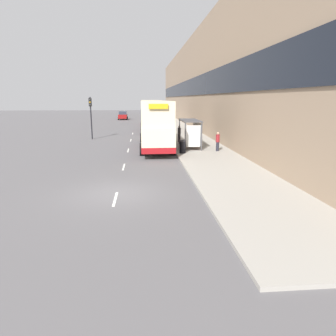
{
  "coord_description": "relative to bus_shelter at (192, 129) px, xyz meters",
  "views": [
    {
      "loc": [
        1.3,
        -14.03,
        4.48
      ],
      "look_at": [
        3.85,
        15.86,
        -2.47
      ],
      "focal_mm": 32.0,
      "sensor_mm": 36.0,
      "label": 1
    }
  ],
  "objects": [
    {
      "name": "lane_mark_4",
      "position": [
        -5.77,
        13.11,
        -1.87
      ],
      "size": [
        0.12,
        2.0,
        0.01
      ],
      "color": "silver",
      "rests_on": "ground_plane"
    },
    {
      "name": "pedestrian_2",
      "position": [
        1.87,
        -1.9,
        -0.91
      ],
      "size": [
        0.32,
        0.32,
        1.61
      ],
      "color": "#23232D",
      "rests_on": "ground_plane"
    },
    {
      "name": "double_decker_bus_ahead",
      "position": [
        -3.29,
        15.8,
        0.41
      ],
      "size": [
        2.85,
        10.12,
        4.3
      ],
      "color": "beige",
      "rests_on": "ground_plane"
    },
    {
      "name": "lane_mark_1",
      "position": [
        -5.77,
        -6.82,
        -1.87
      ],
      "size": [
        0.12,
        2.0,
        0.01
      ],
      "color": "silver",
      "rests_on": "ground_plane"
    },
    {
      "name": "traffic_light_far_kerb",
      "position": [
        -10.17,
        7.83,
        1.27
      ],
      "size": [
        0.3,
        0.32,
        4.66
      ],
      "color": "black",
      "rests_on": "ground_plane"
    },
    {
      "name": "terrace_facade",
      "position": [
        4.72,
        25.9,
        5.06
      ],
      "size": [
        3.1,
        93.0,
        13.88
      ],
      "color": "#9E846B",
      "rests_on": "ground_plane"
    },
    {
      "name": "pedestrian_1",
      "position": [
        0.19,
        3.81,
        -0.91
      ],
      "size": [
        0.32,
        0.32,
        1.61
      ],
      "color": "#23232D",
      "rests_on": "ground_plane"
    },
    {
      "name": "double_decker_bus_near",
      "position": [
        -3.3,
        0.81,
        0.41
      ],
      "size": [
        2.85,
        11.44,
        4.3
      ],
      "color": "beige",
      "rests_on": "ground_plane"
    },
    {
      "name": "car_1",
      "position": [
        -3.64,
        26.99,
        -1.0
      ],
      "size": [
        2.04,
        4.23,
        1.77
      ],
      "color": "maroon",
      "rests_on": "ground_plane"
    },
    {
      "name": "lane_mark_0",
      "position": [
        -5.77,
        -13.46,
        -1.87
      ],
      "size": [
        0.12,
        2.0,
        0.01
      ],
      "color": "silver",
      "rests_on": "ground_plane"
    },
    {
      "name": "lane_mark_3",
      "position": [
        -5.77,
        6.47,
        -1.87
      ],
      "size": [
        0.12,
        2.0,
        0.01
      ],
      "color": "silver",
      "rests_on": "ground_plane"
    },
    {
      "name": "pedestrian_at_shelter",
      "position": [
        -0.71,
        3.9,
        -0.89
      ],
      "size": [
        0.33,
        0.33,
        1.65
      ],
      "color": "#23232D",
      "rests_on": "ground_plane"
    },
    {
      "name": "bus_shelter",
      "position": [
        0.0,
        0.0,
        0.0
      ],
      "size": [
        1.6,
        4.2,
        2.48
      ],
      "color": "#4C4C51",
      "rests_on": "ground_plane"
    },
    {
      "name": "litter_bin",
      "position": [
        -1.22,
        -2.61,
        -1.21
      ],
      "size": [
        0.55,
        0.55,
        1.05
      ],
      "color": "black",
      "rests_on": "ground_plane"
    },
    {
      "name": "car_0",
      "position": [
        -8.72,
        40.91,
        -0.99
      ],
      "size": [
        2.04,
        3.97,
        1.8
      ],
      "rotation": [
        0.0,
        0.0,
        3.14
      ],
      "color": "maroon",
      "rests_on": "ground_plane"
    },
    {
      "name": "lane_mark_2",
      "position": [
        -5.77,
        -0.17,
        -1.87
      ],
      "size": [
        0.12,
        2.0,
        0.01
      ],
      "color": "silver",
      "rests_on": "ground_plane"
    },
    {
      "name": "pavement",
      "position": [
        0.73,
        25.9,
        -1.81
      ],
      "size": [
        5.0,
        93.0,
        0.14
      ],
      "color": "#A39E93",
      "rests_on": "ground_plane"
    },
    {
      "name": "ground_plane",
      "position": [
        -5.77,
        -12.6,
        -1.88
      ],
      "size": [
        220.0,
        220.0,
        0.0
      ],
      "primitive_type": "plane",
      "color": "#5B595B"
    }
  ]
}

